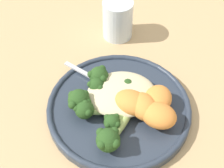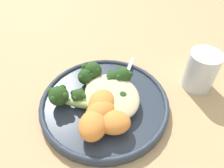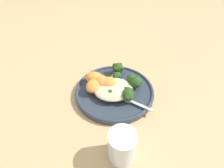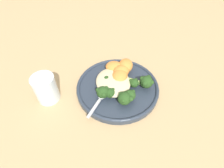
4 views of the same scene
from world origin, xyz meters
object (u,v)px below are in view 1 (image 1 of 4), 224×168
at_px(sweet_potato_chunk_3, 144,106).
at_px(water_glass, 118,19).
at_px(broccoli_stalk_1, 105,82).
at_px(broccoli_stalk_3, 85,103).
at_px(broccoli_stalk_6, 111,136).
at_px(sweet_potato_chunk_0, 158,99).
at_px(sweet_potato_chunk_1, 131,102).
at_px(sweet_potato_chunk_2, 159,115).
at_px(broccoli_stalk_0, 129,91).
at_px(plate, 119,105).
at_px(quinoa_mound, 122,94).
at_px(broccoli_stalk_2, 106,92).
at_px(broccoli_stalk_5, 118,118).
at_px(spoon, 94,78).
at_px(broccoli_stalk_4, 95,109).

height_order(sweet_potato_chunk_3, water_glass, water_glass).
relative_size(broccoli_stalk_1, broccoli_stalk_3, 0.87).
xyz_separation_m(broccoli_stalk_6, sweet_potato_chunk_0, (0.09, 0.07, -0.00)).
bearing_deg(broccoli_stalk_1, sweet_potato_chunk_1, -178.92).
relative_size(broccoli_stalk_3, sweet_potato_chunk_2, 1.96).
bearing_deg(broccoli_stalk_0, broccoli_stalk_6, 154.33).
relative_size(broccoli_stalk_0, broccoli_stalk_1, 0.71).
height_order(plate, broccoli_stalk_6, broccoli_stalk_6).
bearing_deg(sweet_potato_chunk_1, quinoa_mound, 118.83).
bearing_deg(broccoli_stalk_3, sweet_potato_chunk_2, 169.93).
height_order(plate, water_glass, water_glass).
bearing_deg(sweet_potato_chunk_0, broccoli_stalk_2, 162.92).
height_order(plate, broccoli_stalk_3, broccoli_stalk_3).
bearing_deg(broccoli_stalk_3, quinoa_mound, -156.89).
relative_size(broccoli_stalk_0, sweet_potato_chunk_3, 1.30).
xyz_separation_m(quinoa_mound, broccoli_stalk_5, (-0.01, -0.06, -0.00)).
bearing_deg(spoon, water_glass, -71.21).
bearing_deg(sweet_potato_chunk_2, broccoli_stalk_3, 162.71).
relative_size(quinoa_mound, broccoli_stalk_1, 1.19).
bearing_deg(broccoli_stalk_5, broccoli_stalk_0, -153.76).
bearing_deg(water_glass, sweet_potato_chunk_3, -84.67).
height_order(sweet_potato_chunk_2, spoon, sweet_potato_chunk_2).
xyz_separation_m(broccoli_stalk_0, broccoli_stalk_2, (-0.04, -0.00, 0.00)).
xyz_separation_m(broccoli_stalk_6, spoon, (-0.02, 0.15, -0.02)).
xyz_separation_m(broccoli_stalk_6, water_glass, (0.04, 0.31, 0.01)).
bearing_deg(broccoli_stalk_2, broccoli_stalk_6, 130.58).
bearing_deg(sweet_potato_chunk_3, broccoli_stalk_3, 170.35).
distance_m(broccoli_stalk_3, spoon, 0.08).
height_order(broccoli_stalk_1, broccoli_stalk_5, broccoli_stalk_1).
height_order(broccoli_stalk_3, sweet_potato_chunk_0, broccoli_stalk_3).
relative_size(broccoli_stalk_2, sweet_potato_chunk_1, 1.61).
relative_size(broccoli_stalk_0, sweet_potato_chunk_1, 1.20).
distance_m(broccoli_stalk_2, sweet_potato_chunk_1, 0.06).
distance_m(sweet_potato_chunk_1, water_glass, 0.24).
relative_size(broccoli_stalk_1, sweet_potato_chunk_1, 1.69).
bearing_deg(broccoli_stalk_4, spoon, -94.88).
height_order(broccoli_stalk_1, water_glass, water_glass).
bearing_deg(broccoli_stalk_6, broccoli_stalk_1, -144.51).
height_order(broccoli_stalk_3, sweet_potato_chunk_1, broccoli_stalk_3).
distance_m(broccoli_stalk_4, spoon, 0.09).
bearing_deg(sweet_potato_chunk_2, spoon, 133.95).
height_order(broccoli_stalk_2, sweet_potato_chunk_1, sweet_potato_chunk_1).
xyz_separation_m(quinoa_mound, broccoli_stalk_3, (-0.07, -0.02, 0.01)).
bearing_deg(broccoli_stalk_4, broccoli_stalk_2, -123.36).
relative_size(broccoli_stalk_2, sweet_potato_chunk_0, 1.65).
distance_m(broccoli_stalk_3, sweet_potato_chunk_1, 0.09).
bearing_deg(broccoli_stalk_5, broccoli_stalk_2, -116.37).
bearing_deg(broccoli_stalk_6, spoon, -136.83).
xyz_separation_m(quinoa_mound, broccoli_stalk_2, (-0.03, 0.01, -0.00)).
distance_m(broccoli_stalk_2, sweet_potato_chunk_2, 0.11).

